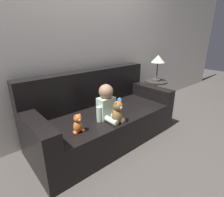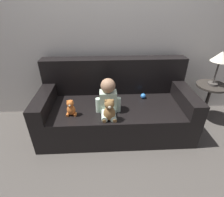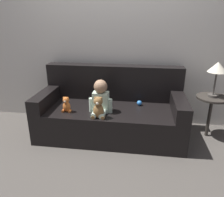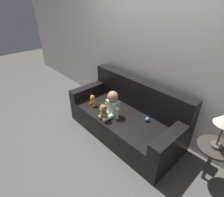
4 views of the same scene
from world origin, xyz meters
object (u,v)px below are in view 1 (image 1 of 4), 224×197
Objects in this scene: couch at (102,116)px; side_table at (157,71)px; teddy_bear_brown at (118,113)px; person_baby at (107,104)px; plush_toy_side at (78,124)px; toy_ball at (120,100)px.

side_table is (1.23, 0.08, 0.42)m from couch.
person_baby is at bearing 92.26° from teddy_bear_brown.
teddy_bear_brown is at bearing -87.74° from person_baby.
side_table is (1.32, 0.46, 0.21)m from teddy_bear_brown.
side_table is at bearing 11.47° from plush_toy_side.
couch is at bearing -171.87° from toy_ball.
plush_toy_side is at bearing 164.56° from teddy_bear_brown.
person_baby is at bearing 7.12° from plush_toy_side.
teddy_bear_brown is at bearing -160.66° from side_table.
person_baby is (-0.09, -0.22, 0.26)m from couch.
plush_toy_side is (-0.49, -0.27, 0.18)m from couch.
teddy_bear_brown reaches higher than toy_ball.
toy_ball is (0.45, 0.27, -0.14)m from person_baby.
teddy_bear_brown reaches higher than plush_toy_side.
couch is 4.62× the size of person_baby.
plush_toy_side reaches higher than toy_ball.
toy_ball is 0.93m from side_table.
side_table is at bearing 1.94° from toy_ball.
teddy_bear_brown is 1.41m from side_table.
couch is 1.88× the size of side_table.
toy_ball is at bearing -178.06° from side_table.
couch is 1.30m from side_table.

